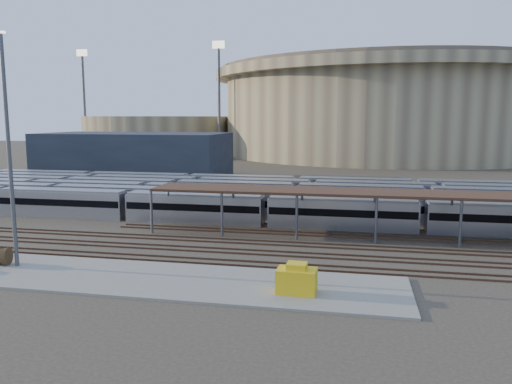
{
  "coord_description": "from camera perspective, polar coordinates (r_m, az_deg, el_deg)",
  "views": [
    {
      "loc": [
        15.46,
        -52.7,
        13.47
      ],
      "look_at": [
        2.38,
        12.0,
        3.63
      ],
      "focal_mm": 35.0,
      "sensor_mm": 36.0,
      "label": 1
    }
  ],
  "objects": [
    {
      "name": "floodlight_3",
      "position": [
        214.33,
        4.68,
        10.37
      ],
      "size": [
        4.0,
        1.0,
        38.4
      ],
      "color": "#525156",
      "rests_on": "ground"
    },
    {
      "name": "cable_reel_east",
      "position": [
        51.16,
        -26.85,
        -6.54
      ],
      "size": [
        1.17,
        1.77,
        1.64
      ],
      "primitive_type": "cylinder",
      "rotation": [
        0.0,
        1.57,
        0.17
      ],
      "color": "brown",
      "rests_on": "apron"
    },
    {
      "name": "subway_trains",
      "position": [
        73.73,
        -0.63,
        -0.63
      ],
      "size": [
        128.62,
        23.9,
        3.6
      ],
      "color": "#B5B5BA",
      "rests_on": "ground"
    },
    {
      "name": "empty_tracks",
      "position": [
        51.89,
        -6.35,
        -6.52
      ],
      "size": [
        170.0,
        9.62,
        0.18
      ],
      "color": "#4C3323",
      "rests_on": "ground"
    },
    {
      "name": "inspection_shed",
      "position": [
        57.7,
        17.81,
        -0.39
      ],
      "size": [
        60.3,
        6.0,
        5.3
      ],
      "color": "#525156",
      "rests_on": "ground"
    },
    {
      "name": "yard_light_pole",
      "position": [
        48.93,
        -26.39,
        4.19
      ],
      "size": [
        0.8,
        0.36,
        20.55
      ],
      "color": "#525156",
      "rests_on": "apron"
    },
    {
      "name": "yellow_equipment",
      "position": [
        38.79,
        4.66,
        -10.09
      ],
      "size": [
        3.08,
        2.0,
        1.88
      ],
      "primitive_type": "cube",
      "rotation": [
        0.0,
        0.0,
        -0.04
      ],
      "color": "gold",
      "rests_on": "apron"
    },
    {
      "name": "floodlight_0",
      "position": [
        169.08,
        -4.26,
        10.89
      ],
      "size": [
        4.0,
        1.0,
        38.4
      ],
      "color": "#525156",
      "rests_on": "ground"
    },
    {
      "name": "secondary_arena",
      "position": [
        197.77,
        -11.08,
        6.45
      ],
      "size": [
        56.0,
        56.0,
        14.0
      ],
      "primitive_type": "cylinder",
      "color": "#988D67",
      "rests_on": "ground"
    },
    {
      "name": "service_building",
      "position": [
        119.23,
        -13.68,
        4.16
      ],
      "size": [
        42.0,
        20.0,
        10.0
      ],
      "primitive_type": "cube",
      "color": "#1E232D",
      "rests_on": "ground"
    },
    {
      "name": "stadium",
      "position": [
        192.95,
        14.45,
        9.1
      ],
      "size": [
        124.0,
        124.0,
        32.5
      ],
      "color": "#988D67",
      "rests_on": "ground"
    },
    {
      "name": "ground",
      "position": [
        56.54,
        -4.8,
        -5.33
      ],
      "size": [
        420.0,
        420.0,
        0.0
      ],
      "primitive_type": "plane",
      "color": "#383026",
      "rests_on": "ground"
    },
    {
      "name": "floodlight_1",
      "position": [
        199.92,
        -19.05,
        10.08
      ],
      "size": [
        4.0,
        1.0,
        38.4
      ],
      "color": "#525156",
      "rests_on": "ground"
    },
    {
      "name": "apron",
      "position": [
        44.92,
        -16.49,
        -9.19
      ],
      "size": [
        50.0,
        9.0,
        0.2
      ],
      "primitive_type": "cube",
      "color": "gray",
      "rests_on": "ground"
    }
  ]
}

